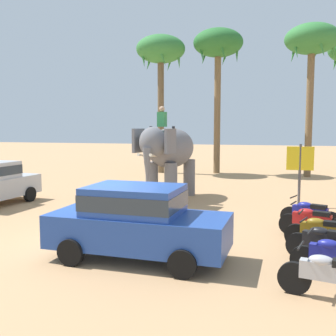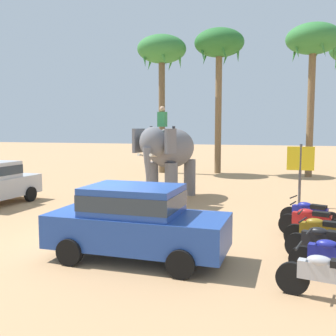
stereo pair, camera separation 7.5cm
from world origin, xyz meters
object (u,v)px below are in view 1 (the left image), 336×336
(car_sedan_foreground, at_px, (137,219))
(motorcycle_second_in_row, at_px, (336,257))
(motorcycle_nearest_camera, at_px, (330,275))
(motorcycle_fourth_in_row, at_px, (322,232))
(palm_tree_near_hut, at_px, (161,54))
(motorcycle_far_in_row, at_px, (312,221))
(motorcycle_end_of_row, at_px, (310,214))
(palm_tree_behind_elephant, at_px, (312,44))
(signboard_yellow, at_px, (300,163))
(elephant_with_mahout, at_px, (169,152))
(motorcycle_mid_row, at_px, (326,243))
(palm_tree_left_of_road, at_px, (218,48))

(car_sedan_foreground, distance_m, motorcycle_second_in_row, 4.26)
(motorcycle_nearest_camera, distance_m, motorcycle_fourth_in_row, 3.00)
(motorcycle_second_in_row, bearing_deg, palm_tree_near_hut, 116.88)
(motorcycle_far_in_row, bearing_deg, car_sedan_foreground, -143.97)
(motorcycle_end_of_row, bearing_deg, car_sedan_foreground, -135.90)
(palm_tree_behind_elephant, bearing_deg, signboard_yellow, -95.72)
(elephant_with_mahout, distance_m, signboard_yellow, 5.30)
(signboard_yellow, bearing_deg, motorcycle_second_in_row, -87.58)
(palm_tree_near_hut, bearing_deg, motorcycle_fourth_in_row, -60.45)
(motorcycle_mid_row, bearing_deg, motorcycle_far_in_row, 93.78)
(elephant_with_mahout, height_order, motorcycle_far_in_row, elephant_with_mahout)
(motorcycle_end_of_row, relative_size, signboard_yellow, 0.71)
(motorcycle_nearest_camera, bearing_deg, signboard_yellow, 90.52)
(motorcycle_nearest_camera, bearing_deg, motorcycle_second_in_row, 77.12)
(palm_tree_left_of_road, bearing_deg, elephant_with_mahout, -93.39)
(signboard_yellow, bearing_deg, motorcycle_mid_row, -87.88)
(palm_tree_left_of_road, bearing_deg, motorcycle_far_in_row, -71.94)
(motorcycle_fourth_in_row, height_order, palm_tree_near_hut, palm_tree_near_hut)
(palm_tree_near_hut, xyz_separation_m, signboard_yellow, (8.35, -9.52, -6.13))
(palm_tree_behind_elephant, height_order, palm_tree_left_of_road, palm_tree_left_of_road)
(motorcycle_nearest_camera, relative_size, palm_tree_near_hut, 0.20)
(palm_tree_near_hut, bearing_deg, motorcycle_far_in_row, -58.92)
(signboard_yellow, bearing_deg, palm_tree_left_of_road, 114.68)
(car_sedan_foreground, xyz_separation_m, palm_tree_left_of_road, (-0.78, 17.65, 7.20))
(palm_tree_behind_elephant, bearing_deg, motorcycle_nearest_camera, -92.79)
(palm_tree_left_of_road, bearing_deg, motorcycle_fourth_in_row, -72.69)
(car_sedan_foreground, height_order, motorcycle_second_in_row, car_sedan_foreground)
(palm_tree_near_hut, xyz_separation_m, palm_tree_left_of_road, (3.65, 0.70, 0.31))
(motorcycle_far_in_row, height_order, palm_tree_near_hut, palm_tree_near_hut)
(motorcycle_second_in_row, distance_m, palm_tree_behind_elephant, 18.88)
(motorcycle_mid_row, distance_m, motorcycle_far_in_row, 2.09)
(car_sedan_foreground, height_order, palm_tree_near_hut, palm_tree_near_hut)
(palm_tree_behind_elephant, bearing_deg, motorcycle_mid_row, -92.56)
(motorcycle_second_in_row, bearing_deg, motorcycle_fourth_in_row, 92.06)
(motorcycle_second_in_row, height_order, palm_tree_left_of_road, palm_tree_left_of_road)
(motorcycle_far_in_row, bearing_deg, palm_tree_near_hut, 121.08)
(car_sedan_foreground, xyz_separation_m, elephant_with_mahout, (-1.37, 7.73, 1.06))
(palm_tree_behind_elephant, distance_m, palm_tree_near_hut, 9.33)
(motorcycle_fourth_in_row, distance_m, signboard_yellow, 5.78)
(elephant_with_mahout, relative_size, palm_tree_near_hut, 0.44)
(motorcycle_mid_row, xyz_separation_m, palm_tree_left_of_road, (-4.94, 16.81, 7.66))
(elephant_with_mahout, height_order, palm_tree_left_of_road, palm_tree_left_of_road)
(car_sedan_foreground, distance_m, palm_tree_left_of_road, 19.08)
(motorcycle_far_in_row, xyz_separation_m, palm_tree_near_hut, (-8.46, 14.03, 7.35))
(car_sedan_foreground, bearing_deg, motorcycle_second_in_row, -1.96)
(motorcycle_fourth_in_row, xyz_separation_m, motorcycle_end_of_row, (-0.12, 2.14, 0.00))
(motorcycle_nearest_camera, height_order, palm_tree_left_of_road, palm_tree_left_of_road)
(motorcycle_second_in_row, bearing_deg, elephant_with_mahout, 125.45)
(motorcycle_mid_row, bearing_deg, motorcycle_second_in_row, -85.60)
(palm_tree_left_of_road, bearing_deg, car_sedan_foreground, -87.47)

